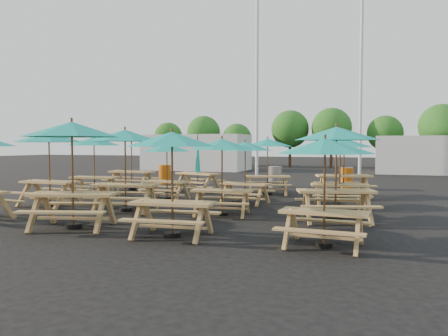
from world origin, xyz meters
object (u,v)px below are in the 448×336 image
(waste_bin_1, at_px, (275,177))
(waste_bin_2, at_px, (346,178))
(picnic_unit_7, at_px, (198,168))
(picnic_unit_9, at_px, (222,149))
(picnic_unit_12, at_px, (325,153))
(waste_bin_3, at_px, (346,179))
(picnic_unit_10, at_px, (245,150))
(picnic_unit_4, at_px, (72,136))
(picnic_unit_5, at_px, (125,140))
(picnic_unit_1, at_px, (49,141))
(picnic_unit_8, at_px, (172,145))
(picnic_unit_15, at_px, (344,139))
(picnic_unit_6, at_px, (167,151))
(picnic_unit_11, at_px, (268,146))
(picnic_unit_2, at_px, (94,145))
(picnic_unit_13, at_px, (336,139))
(waste_bin_0, at_px, (165,174))
(picnic_unit_14, at_px, (340,146))
(picnic_unit_3, at_px, (131,141))

(waste_bin_1, relative_size, waste_bin_2, 1.00)
(picnic_unit_7, distance_m, picnic_unit_9, 6.24)
(picnic_unit_12, distance_m, waste_bin_3, 11.54)
(picnic_unit_9, relative_size, picnic_unit_10, 1.03)
(picnic_unit_4, distance_m, waste_bin_2, 13.14)
(picnic_unit_5, bearing_deg, waste_bin_1, 63.01)
(picnic_unit_1, xyz_separation_m, picnic_unit_4, (3.22, -2.95, 0.10))
(picnic_unit_8, bearing_deg, picnic_unit_10, 85.01)
(picnic_unit_1, relative_size, picnic_unit_15, 0.86)
(picnic_unit_5, bearing_deg, picnic_unit_9, -6.27)
(picnic_unit_10, bearing_deg, picnic_unit_8, -81.80)
(picnic_unit_10, xyz_separation_m, waste_bin_1, (-0.31, 6.04, -1.33))
(picnic_unit_6, bearing_deg, picnic_unit_11, 45.25)
(picnic_unit_11, relative_size, waste_bin_3, 2.55)
(picnic_unit_2, bearing_deg, picnic_unit_7, 36.43)
(picnic_unit_12, height_order, picnic_unit_13, picnic_unit_13)
(picnic_unit_11, xyz_separation_m, waste_bin_2, (2.82, 3.38, -1.46))
(picnic_unit_12, distance_m, waste_bin_0, 14.64)
(picnic_unit_5, xyz_separation_m, picnic_unit_7, (-0.01, 5.64, -1.12))
(picnic_unit_1, height_order, waste_bin_2, picnic_unit_1)
(picnic_unit_5, distance_m, picnic_unit_10, 4.00)
(picnic_unit_1, xyz_separation_m, picnic_unit_12, (9.03, -2.96, -0.26))
(picnic_unit_5, bearing_deg, picnic_unit_11, 51.94)
(picnic_unit_14, xyz_separation_m, picnic_unit_15, (-0.06, 2.81, 0.27))
(picnic_unit_9, bearing_deg, picnic_unit_6, 130.34)
(picnic_unit_13, xyz_separation_m, picnic_unit_14, (-0.09, 2.63, -0.20))
(picnic_unit_6, xyz_separation_m, picnic_unit_11, (3.06, 2.75, 0.18))
(picnic_unit_5, height_order, waste_bin_1, picnic_unit_5)
(picnic_unit_7, height_order, picnic_unit_8, picnic_unit_7)
(picnic_unit_6, relative_size, picnic_unit_10, 0.97)
(picnic_unit_11, distance_m, waste_bin_2, 4.64)
(picnic_unit_15, bearing_deg, picnic_unit_2, -179.97)
(picnic_unit_1, bearing_deg, picnic_unit_3, 92.49)
(waste_bin_3, bearing_deg, picnic_unit_9, -108.55)
(picnic_unit_3, height_order, picnic_unit_15, picnic_unit_15)
(picnic_unit_4, relative_size, picnic_unit_5, 1.10)
(picnic_unit_5, xyz_separation_m, picnic_unit_12, (6.08, -2.74, -0.28))
(waste_bin_1, xyz_separation_m, waste_bin_2, (3.19, 0.29, 0.00))
(picnic_unit_4, bearing_deg, picnic_unit_6, 77.82)
(waste_bin_3, bearing_deg, picnic_unit_4, -115.84)
(picnic_unit_4, relative_size, waste_bin_1, 2.84)
(picnic_unit_13, height_order, waste_bin_1, picnic_unit_13)
(picnic_unit_6, height_order, picnic_unit_14, picnic_unit_14)
(picnic_unit_12, bearing_deg, picnic_unit_14, 94.74)
(picnic_unit_10, distance_m, picnic_unit_14, 3.07)
(picnic_unit_7, distance_m, waste_bin_2, 6.75)
(picnic_unit_2, xyz_separation_m, waste_bin_0, (0.05, 5.80, -1.50))
(picnic_unit_15, bearing_deg, picnic_unit_1, -165.89)
(picnic_unit_8, bearing_deg, picnic_unit_9, 83.85)
(picnic_unit_8, bearing_deg, picnic_unit_2, 131.71)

